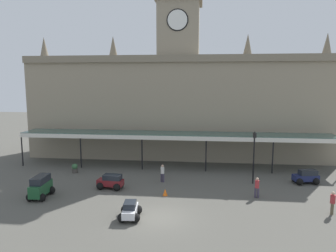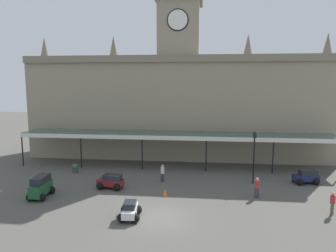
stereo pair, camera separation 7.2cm
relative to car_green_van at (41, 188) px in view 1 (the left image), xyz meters
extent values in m
plane|color=#504E47|center=(9.98, -2.77, -0.81)|extent=(140.00, 140.00, 0.00)
cube|color=gray|center=(9.98, 15.73, 5.33)|extent=(36.29, 6.31, 12.27)
cube|color=gray|center=(9.98, 12.42, 11.06)|extent=(36.29, 0.30, 0.80)
cube|color=gray|center=(9.98, 15.73, 14.60)|extent=(4.80, 4.80, 6.27)
cylinder|color=white|center=(9.98, 13.27, 15.35)|extent=(2.20, 0.12, 2.20)
cylinder|color=black|center=(9.98, 13.31, 15.35)|extent=(2.46, 0.06, 2.46)
cone|color=#6E6554|center=(-7.16, 15.73, 12.76)|extent=(1.10, 1.10, 2.60)
cone|color=#6E6554|center=(1.82, 15.73, 12.76)|extent=(1.10, 1.10, 2.60)
cone|color=#6E6554|center=(18.15, 15.73, 12.76)|extent=(1.10, 1.10, 2.60)
cone|color=#6E6554|center=(27.13, 15.73, 12.76)|extent=(1.10, 1.10, 2.60)
cube|color=#38564C|center=(9.98, 10.37, 2.88)|extent=(33.70, 3.20, 0.16)
cube|color=silver|center=(9.98, 8.77, 2.68)|extent=(33.70, 0.12, 0.44)
cylinder|color=black|center=(-6.87, 8.92, 0.99)|extent=(0.14, 0.14, 3.60)
cylinder|color=black|center=(-0.13, 8.92, 0.99)|extent=(0.14, 0.14, 3.60)
cylinder|color=black|center=(6.61, 8.92, 0.99)|extent=(0.14, 0.14, 3.60)
cylinder|color=black|center=(13.35, 8.92, 0.99)|extent=(0.14, 0.14, 3.60)
cylinder|color=black|center=(20.09, 8.92, 0.99)|extent=(0.14, 0.14, 3.60)
cube|color=#1E512D|center=(0.00, -0.01, -0.06)|extent=(1.04, 2.43, 0.95)
cube|color=#1E232B|center=(0.00, 0.04, 0.69)|extent=(0.97, 1.93, 0.55)
sphere|color=black|center=(0.51, -0.84, -0.49)|extent=(0.64, 0.64, 0.64)
sphere|color=black|center=(-0.44, -0.88, -0.49)|extent=(0.64, 0.64, 0.64)
sphere|color=black|center=(0.44, 0.86, -0.49)|extent=(0.64, 0.64, 0.64)
sphere|color=black|center=(-0.51, 0.82, -0.49)|extent=(0.64, 0.64, 0.64)
cube|color=#19214C|center=(22.43, 5.94, -0.26)|extent=(2.37, 1.28, 0.55)
cube|color=#1E232B|center=(22.63, 5.97, 0.24)|extent=(1.67, 1.09, 0.45)
sphere|color=black|center=(21.75, 5.36, -0.49)|extent=(0.64, 0.64, 0.64)
sphere|color=black|center=(21.59, 6.25, -0.49)|extent=(0.64, 0.64, 0.64)
sphere|color=black|center=(23.28, 5.63, -0.49)|extent=(0.64, 0.64, 0.64)
sphere|color=black|center=(23.12, 6.52, -0.49)|extent=(0.64, 0.64, 0.64)
cube|color=maroon|center=(4.98, 2.66, -0.26)|extent=(2.33, 1.12, 0.55)
cube|color=#1E232B|center=(5.18, 2.64, 0.24)|extent=(1.62, 0.98, 0.45)
sphere|color=black|center=(4.17, 2.28, -0.49)|extent=(0.64, 0.64, 0.64)
sphere|color=black|center=(4.26, 3.18, -0.49)|extent=(0.64, 0.64, 0.64)
sphere|color=black|center=(5.71, 2.13, -0.49)|extent=(0.64, 0.64, 0.64)
sphere|color=black|center=(5.80, 3.03, -0.49)|extent=(0.64, 0.64, 0.64)
cube|color=silver|center=(8.07, -3.07, -0.29)|extent=(1.04, 2.12, 0.50)
cube|color=#1E232B|center=(8.07, -3.12, 0.17)|extent=(0.89, 1.16, 0.42)
sphere|color=black|center=(7.57, -2.43, -0.49)|extent=(0.64, 0.64, 0.64)
sphere|color=black|center=(8.45, -2.36, -0.49)|extent=(0.64, 0.64, 0.64)
sphere|color=black|center=(7.68, -3.78, -0.49)|extent=(0.64, 0.64, 0.64)
sphere|color=black|center=(8.56, -3.70, -0.49)|extent=(0.64, 0.64, 0.64)
cylinder|color=#3F384C|center=(9.20, 4.98, -0.40)|extent=(0.17, 0.17, 0.82)
cylinder|color=#3F384C|center=(9.40, 4.88, -0.40)|extent=(0.17, 0.17, 0.82)
cylinder|color=silver|center=(9.30, 4.93, 0.32)|extent=(0.34, 0.34, 0.62)
sphere|color=tan|center=(9.30, 4.93, 0.75)|extent=(0.23, 0.23, 0.23)
cylinder|color=brown|center=(22.03, -1.04, -0.40)|extent=(0.17, 0.17, 0.82)
cylinder|color=brown|center=(22.15, -0.85, -0.40)|extent=(0.17, 0.17, 0.82)
cylinder|color=#A52D33|center=(22.09, -0.95, 0.32)|extent=(0.34, 0.34, 0.62)
sphere|color=tan|center=(22.09, -0.95, 0.75)|extent=(0.23, 0.23, 0.23)
cylinder|color=#3F384C|center=(17.47, 1.78, -0.40)|extent=(0.17, 0.17, 0.82)
cylinder|color=#3F384C|center=(17.25, 1.82, -0.40)|extent=(0.17, 0.17, 0.82)
cylinder|color=#A52D33|center=(17.36, 1.80, 0.32)|extent=(0.34, 0.34, 0.62)
sphere|color=tan|center=(17.36, 1.80, 0.75)|extent=(0.23, 0.23, 0.23)
cylinder|color=black|center=(17.62, 5.41, 1.34)|extent=(0.13, 0.13, 4.29)
cube|color=black|center=(17.62, 5.41, 3.70)|extent=(0.30, 0.30, 0.44)
sphere|color=black|center=(17.62, 5.41, 3.98)|extent=(0.14, 0.14, 0.14)
cone|color=orange|center=(9.95, 1.46, -0.52)|extent=(0.40, 0.40, 0.58)
cylinder|color=#47423D|center=(-0.04, 6.94, -0.60)|extent=(0.56, 0.56, 0.42)
sphere|color=#36613B|center=(-0.04, 6.94, -0.15)|extent=(0.60, 0.60, 0.60)
camera|label=1|loc=(12.83, -23.12, 8.51)|focal=33.55mm
camera|label=2|loc=(12.90, -23.11, 8.51)|focal=33.55mm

